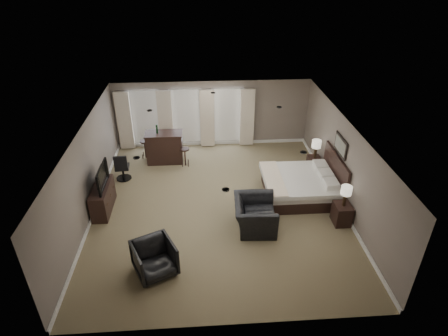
{
  "coord_description": "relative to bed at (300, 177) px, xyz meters",
  "views": [
    {
      "loc": [
        -0.47,
        -9.35,
        6.82
      ],
      "look_at": [
        0.2,
        0.4,
        1.1
      ],
      "focal_mm": 30.0,
      "sensor_mm": 36.0,
      "label": 1
    }
  ],
  "objects": [
    {
      "name": "dresser",
      "position": [
        -6.03,
        -0.34,
        -0.29
      ],
      "size": [
        0.46,
        1.42,
        0.82
      ],
      "primitive_type": "cube",
      "color": "black",
      "rests_on": "ground"
    },
    {
      "name": "lamp_far",
      "position": [
        0.89,
        1.45,
        0.19
      ],
      "size": [
        0.32,
        0.32,
        0.66
      ],
      "primitive_type": "cube",
      "color": "beige",
      "rests_on": "nightstand_far"
    },
    {
      "name": "armchair_near",
      "position": [
        -1.62,
        -1.47,
        -0.13
      ],
      "size": [
        0.92,
        1.36,
        1.15
      ],
      "primitive_type": "imported",
      "rotation": [
        0.0,
        0.0,
        1.52
      ],
      "color": "black",
      "rests_on": "ground"
    },
    {
      "name": "desk_chair",
      "position": [
        -5.74,
        1.39,
        -0.21
      ],
      "size": [
        0.54,
        0.54,
        0.99
      ],
      "primitive_type": "cube",
      "rotation": [
        0.0,
        0.0,
        3.21
      ],
      "color": "black",
      "rests_on": "ground"
    },
    {
      "name": "room",
      "position": [
        -2.58,
        -0.39,
        0.6
      ],
      "size": [
        7.6,
        8.6,
        2.64
      ],
      "color": "#716548",
      "rests_on": "ground"
    },
    {
      "name": "nightstand_far",
      "position": [
        0.89,
        1.45,
        -0.42
      ],
      "size": [
        0.42,
        0.51,
        0.56
      ],
      "primitive_type": "cube",
      "color": "black",
      "rests_on": "ground"
    },
    {
      "name": "window_bay",
      "position": [
        -3.58,
        3.72,
        0.5
      ],
      "size": [
        5.25,
        0.2,
        2.3
      ],
      "color": "silver",
      "rests_on": "room"
    },
    {
      "name": "lamp_near",
      "position": [
        0.89,
        -1.45,
        0.22
      ],
      "size": [
        0.3,
        0.3,
        0.63
      ],
      "primitive_type": "cube",
      "color": "beige",
      "rests_on": "nightstand_near"
    },
    {
      "name": "bar_stool_left",
      "position": [
        -5.15,
        2.89,
        -0.35
      ],
      "size": [
        0.35,
        0.35,
        0.71
      ],
      "primitive_type": "cube",
      "rotation": [
        0.0,
        0.0,
        0.05
      ],
      "color": "black",
      "rests_on": "ground"
    },
    {
      "name": "bed",
      "position": [
        0.0,
        0.0,
        0.0
      ],
      "size": [
        2.2,
        2.1,
        1.4
      ],
      "primitive_type": "cube",
      "color": "silver",
      "rests_on": "ground"
    },
    {
      "name": "bar_counter",
      "position": [
        -4.38,
        2.54,
        -0.12
      ],
      "size": [
        1.34,
        0.7,
        1.17
      ],
      "primitive_type": "cube",
      "color": "black",
      "rests_on": "ground"
    },
    {
      "name": "nightstand_near",
      "position": [
        0.89,
        -1.45,
        -0.4
      ],
      "size": [
        0.46,
        0.56,
        0.61
      ],
      "primitive_type": "cube",
      "color": "black",
      "rests_on": "ground"
    },
    {
      "name": "tv",
      "position": [
        -6.03,
        -0.34,
        0.2
      ],
      "size": [
        0.67,
        1.16,
        0.15
      ],
      "primitive_type": "imported",
      "rotation": [
        0.0,
        0.0,
        1.57
      ],
      "color": "black",
      "rests_on": "dresser"
    },
    {
      "name": "armchair_far",
      "position": [
        -4.25,
        -3.02,
        -0.22
      ],
      "size": [
        1.21,
        1.18,
        0.95
      ],
      "primitive_type": "imported",
      "rotation": [
        0.0,
        0.0,
        0.44
      ],
      "color": "black",
      "rests_on": "ground"
    },
    {
      "name": "wall_art",
      "position": [
        1.12,
        -0.0,
        1.05
      ],
      "size": [
        0.04,
        0.96,
        0.56
      ],
      "primitive_type": "cube",
      "color": "slate",
      "rests_on": "room"
    },
    {
      "name": "bar_stool_right",
      "position": [
        -3.64,
        2.19,
        -0.36
      ],
      "size": [
        0.37,
        0.37,
        0.69
      ],
      "primitive_type": "cube",
      "rotation": [
        0.0,
        0.0,
        0.13
      ],
      "color": "black",
      "rests_on": "ground"
    }
  ]
}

